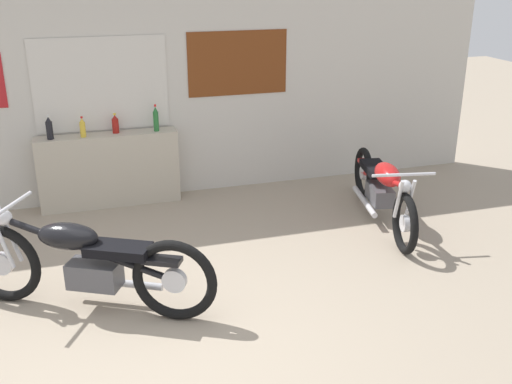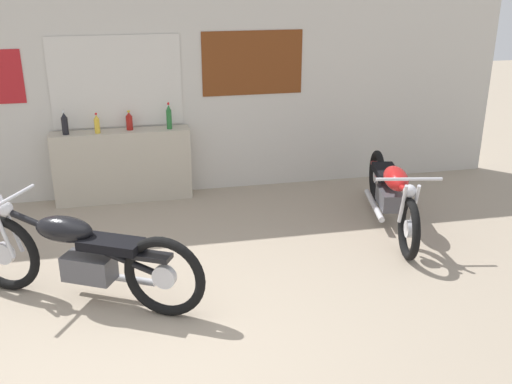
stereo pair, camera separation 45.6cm
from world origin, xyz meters
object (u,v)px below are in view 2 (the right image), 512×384
object	(u,v)px
bottle_left_center	(97,124)
motorcycle_black	(81,256)
bottle_center	(129,121)
bottle_right_center	(169,117)
bottle_leftmost	(65,124)
motorcycle_red	(391,192)

from	to	relation	value
bottle_left_center	motorcycle_black	size ratio (longest dim) A/B	0.12
bottle_center	bottle_right_center	bearing A→B (deg)	-6.17
bottle_center	bottle_leftmost	bearing A→B (deg)	-175.89
bottle_leftmost	bottle_center	size ratio (longest dim) A/B	1.20
bottle_leftmost	bottle_center	xyz separation A→B (m)	(0.72, 0.05, -0.02)
bottle_leftmost	bottle_right_center	xyz separation A→B (m)	(1.18, 0.00, 0.02)
bottle_leftmost	bottle_left_center	bearing A→B (deg)	-2.41
bottle_left_center	motorcycle_black	distance (m)	2.34
bottle_leftmost	bottle_right_center	size ratio (longest dim) A/B	0.88
motorcycle_red	bottle_center	bearing A→B (deg)	152.61
bottle_leftmost	bottle_left_center	xyz separation A→B (m)	(0.36, -0.01, -0.02)
bottle_left_center	bottle_right_center	distance (m)	0.83
bottle_leftmost	motorcycle_black	bearing A→B (deg)	-83.79
motorcycle_black	bottle_leftmost	bearing A→B (deg)	96.21
bottle_right_center	motorcycle_black	world-z (taller)	bottle_right_center
bottle_leftmost	bottle_center	distance (m)	0.72
bottle_leftmost	motorcycle_red	bearing A→B (deg)	-21.52
bottle_left_center	bottle_right_center	bearing A→B (deg)	1.17
bottle_center	motorcycle_black	distance (m)	2.45
bottle_right_center	motorcycle_black	size ratio (longest dim) A/B	0.16
bottle_leftmost	bottle_center	bearing A→B (deg)	4.11
bottle_center	bottle_left_center	bearing A→B (deg)	-169.67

